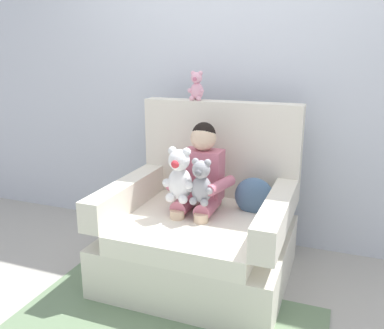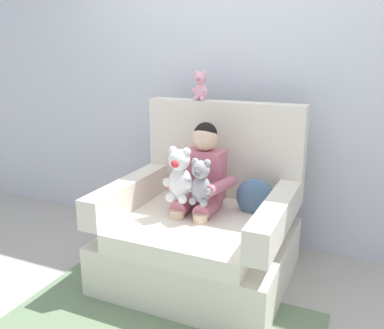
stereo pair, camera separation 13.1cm
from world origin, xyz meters
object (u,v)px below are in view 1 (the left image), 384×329
armchair (203,227)px  plush_grey (201,183)px  seated_child (200,179)px  throw_pillow (254,197)px  plush_white (179,176)px  plush_pink_on_backrest (197,87)px

armchair → plush_grey: 0.38m
seated_child → plush_grey: bearing=-58.8°
seated_child → throw_pillow: 0.38m
armchair → plush_white: armchair is taller
plush_white → plush_pink_on_backrest: size_ratio=1.68×
seated_child → plush_grey: seated_child is taller
armchair → plush_grey: (0.03, -0.13, 0.36)m
plush_pink_on_backrest → throw_pillow: bearing=-32.9°
plush_white → plush_grey: (0.15, -0.00, -0.03)m
armchair → plush_white: size_ratio=3.29×
plush_pink_on_backrest → throw_pillow: size_ratio=0.79×
armchair → throw_pillow: (0.31, 0.13, 0.21)m
plush_pink_on_backrest → throw_pillow: plush_pink_on_backrest is taller
plush_pink_on_backrest → seated_child: bearing=-73.4°
seated_child → throw_pillow: bearing=24.8°
throw_pillow → plush_white: bearing=-149.2°
armchair → seated_child: bearing=137.9°
plush_white → plush_pink_on_backrest: plush_pink_on_backrest is taller
seated_child → plush_grey: (0.07, -0.16, 0.03)m
armchair → seated_child: armchair is taller
plush_pink_on_backrest → plush_white: bearing=-89.1°
armchair → throw_pillow: armchair is taller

